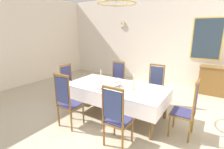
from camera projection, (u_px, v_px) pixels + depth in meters
The scene contains 22 objects.
ground at pixel (113, 117), 4.05m from camera, with size 8.18×6.47×0.04m, color #BCB093.
back_wall at pixel (160, 41), 6.29m from camera, with size 8.18×0.08×3.23m, color silver.
left_wall at pixel (11, 42), 5.78m from camera, with size 0.08×6.47×3.23m, color #EFE2CB.
dining_table at pixel (116, 89), 3.98m from camera, with size 2.31×1.14×0.74m.
tablecloth at pixel (116, 89), 3.98m from camera, with size 2.33×1.16×0.33m.
chair_south_a at pixel (68, 101), 3.51m from camera, with size 0.44×0.42×1.19m.
chair_north_a at pixel (116, 79), 5.11m from camera, with size 0.44×0.42×1.10m.
chair_south_b at pixel (116, 117), 2.90m from camera, with size 0.44×0.42×1.15m.
chair_north_b at pixel (154, 86), 4.49m from camera, with size 0.44×0.42×1.13m.
chair_head_west at pixel (70, 83), 4.82m from camera, with size 0.42×0.44×1.07m.
chair_head_east at pixel (187, 109), 3.19m from camera, with size 0.42×0.44×1.15m.
soup_tureen at pixel (117, 82), 3.93m from camera, with size 0.26×0.26×0.21m.
candlestick_west at pixel (101, 78), 4.16m from camera, with size 0.07×0.07×0.33m.
candlestick_east at pixel (134, 83), 3.69m from camera, with size 0.07×0.07×0.37m.
bowl_near_left at pixel (100, 90), 3.65m from camera, with size 0.19×0.19×0.04m.
bowl_near_right at pixel (94, 75), 4.80m from camera, with size 0.16×0.16×0.03m.
spoon_primary at pixel (96, 89), 3.75m from camera, with size 0.06×0.17×0.01m.
spoon_secondary at pixel (92, 75), 4.88m from camera, with size 0.05×0.18×0.01m.
sideboard at pixel (224, 82), 5.20m from camera, with size 1.44×0.48×0.90m.
mounted_clock at pixel (122, 24), 6.91m from camera, with size 0.28×0.06×0.28m.
framed_painting at pixel (207, 39), 5.42m from camera, with size 0.90×0.05×1.34m.
chandelier at pixel (117, 3), 3.49m from camera, with size 0.82×0.82×0.66m.
Camera 1 is at (1.94, -3.09, 2.03)m, focal length 27.13 mm.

